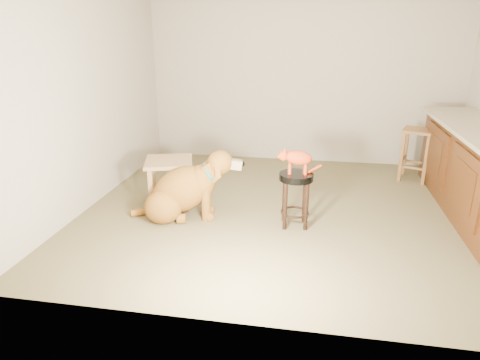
% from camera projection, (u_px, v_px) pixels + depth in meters
% --- Properties ---
extents(floor, '(4.50, 4.00, 0.01)m').
position_uv_depth(floor, '(291.00, 211.00, 4.73)').
color(floor, brown).
rests_on(floor, ground).
extents(room_shell, '(4.54, 4.04, 2.62)m').
position_uv_depth(room_shell, '(298.00, 53.00, 4.17)').
color(room_shell, '#A59A85').
rests_on(room_shell, ground).
extents(cabinet_run, '(0.70, 2.56, 0.94)m').
position_uv_depth(cabinet_run, '(478.00, 174.00, 4.54)').
color(cabinet_run, '#4A250D').
rests_on(cabinet_run, ground).
extents(padded_stool, '(0.34, 0.34, 0.56)m').
position_uv_depth(padded_stool, '(296.00, 189.00, 4.25)').
color(padded_stool, black).
rests_on(padded_stool, ground).
extents(wood_stool, '(0.47, 0.47, 0.68)m').
position_uv_depth(wood_stool, '(416.00, 154.00, 5.60)').
color(wood_stool, brown).
rests_on(wood_stool, ground).
extents(side_table, '(0.63, 0.63, 0.53)m').
position_uv_depth(side_table, '(170.00, 175.00, 4.78)').
color(side_table, olive).
rests_on(side_table, ground).
extents(golden_retriever, '(1.22, 0.66, 0.78)m').
position_uv_depth(golden_retriever, '(183.00, 191.00, 4.49)').
color(golden_retriever, brown).
rests_on(golden_retriever, ground).
extents(tabby_kitten, '(0.45, 0.20, 0.28)m').
position_uv_depth(tabby_kitten, '(296.00, 158.00, 4.15)').
color(tabby_kitten, '#A03010').
rests_on(tabby_kitten, padded_stool).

